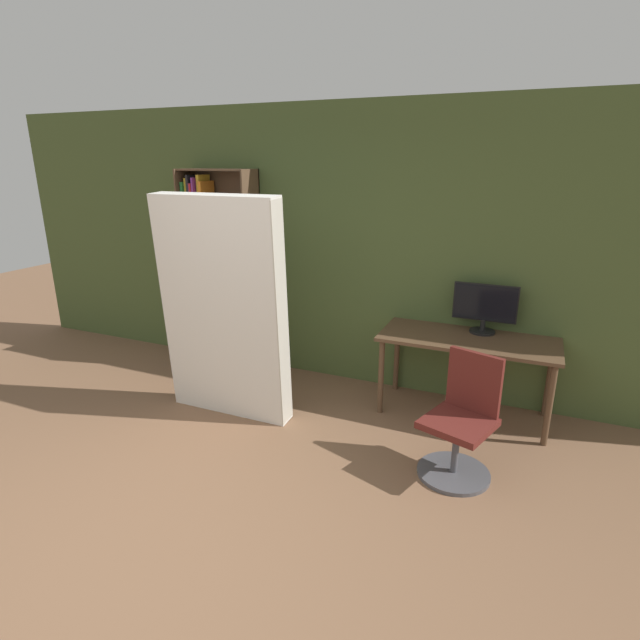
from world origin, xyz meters
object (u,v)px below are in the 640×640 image
monitor (485,306)px  mattress_near (224,310)px  office_chair (461,429)px  bookshelf (215,270)px

monitor → mattress_near: mattress_near is taller
monitor → office_chair: size_ratio=0.61×
monitor → bookshelf: bearing=-179.9°
monitor → office_chair: (0.01, -1.11, -0.61)m
office_chair → bookshelf: bookshelf is taller
bookshelf → mattress_near: 1.27m
monitor → office_chair: 1.26m
monitor → office_chair: monitor is taller
monitor → office_chair: bearing=-89.4°
mattress_near → office_chair: bearing=-2.8°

